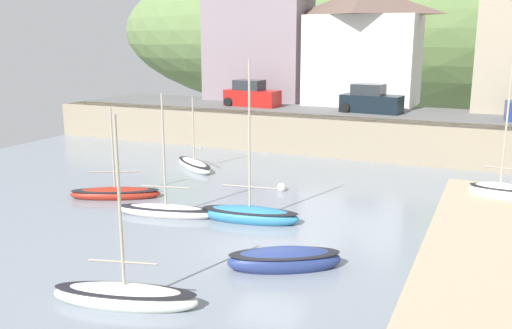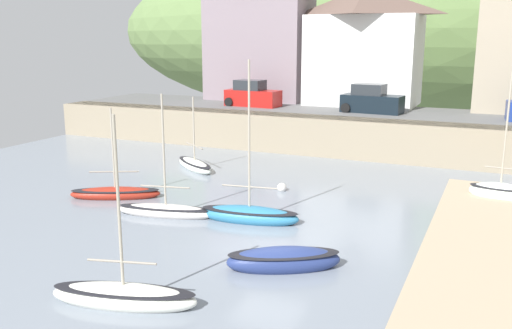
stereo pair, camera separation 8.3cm
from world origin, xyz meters
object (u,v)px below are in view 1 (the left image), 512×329
(waterfront_building_centre, at_px, (363,46))
(motorboat_with_cabin, at_px, (166,210))
(fishing_boat_green, at_px, (194,165))
(waterfront_building_left, at_px, (258,32))
(parked_car_near_slipway, at_px, (252,95))
(parked_car_by_wall, at_px, (371,101))
(sailboat_blue_trim, at_px, (115,193))
(mooring_buoy, at_px, (282,188))
(sailboat_nearest_shore, at_px, (250,214))
(dinghy_open_wooden, at_px, (500,191))
(sailboat_far_left, at_px, (284,260))
(sailboat_tall_mast, at_px, (125,296))

(waterfront_building_centre, height_order, motorboat_with_cabin, waterfront_building_centre)
(fishing_boat_green, bearing_deg, waterfront_building_left, 136.39)
(parked_car_near_slipway, xyz_separation_m, parked_car_by_wall, (9.01, 0.00, 0.00))
(sailboat_blue_trim, xyz_separation_m, mooring_buoy, (6.79, 4.41, -0.09))
(sailboat_nearest_shore, bearing_deg, sailboat_blue_trim, 166.81)
(dinghy_open_wooden, bearing_deg, sailboat_far_left, -113.07)
(motorboat_with_cabin, bearing_deg, sailboat_blue_trim, 147.47)
(waterfront_building_centre, height_order, sailboat_tall_mast, waterfront_building_centre)
(sailboat_far_left, relative_size, fishing_boat_green, 0.91)
(sailboat_blue_trim, relative_size, mooring_buoy, 9.22)
(sailboat_nearest_shore, height_order, motorboat_with_cabin, sailboat_nearest_shore)
(dinghy_open_wooden, xyz_separation_m, mooring_buoy, (-9.95, -2.90, -0.20))
(waterfront_building_centre, distance_m, mooring_buoy, 18.90)
(sailboat_tall_mast, bearing_deg, mooring_buoy, 76.52)
(waterfront_building_left, distance_m, sailboat_tall_mast, 33.08)
(dinghy_open_wooden, height_order, parked_car_near_slipway, dinghy_open_wooden)
(sailboat_blue_trim, relative_size, parked_car_near_slipway, 1.06)
(dinghy_open_wooden, distance_m, parked_car_by_wall, 13.67)
(dinghy_open_wooden, bearing_deg, fishing_boat_green, -172.54)
(sailboat_blue_trim, bearing_deg, mooring_buoy, 6.68)
(sailboat_nearest_shore, relative_size, sailboat_blue_trim, 1.53)
(waterfront_building_centre, bearing_deg, sailboat_tall_mast, -88.82)
(sailboat_blue_trim, relative_size, sailboat_tall_mast, 0.78)
(sailboat_far_left, relative_size, mooring_buoy, 8.13)
(fishing_boat_green, xyz_separation_m, parked_car_by_wall, (7.77, 10.84, 2.97))
(sailboat_nearest_shore, xyz_separation_m, parked_car_by_wall, (0.90, 18.12, 2.91))
(sailboat_nearest_shore, distance_m, sailboat_far_left, 4.97)
(fishing_boat_green, bearing_deg, parked_car_by_wall, 90.90)
(sailboat_tall_mast, bearing_deg, waterfront_building_left, 92.04)
(sailboat_blue_trim, distance_m, sailboat_tall_mast, 11.24)
(dinghy_open_wooden, xyz_separation_m, sailboat_tall_mast, (-9.63, -16.02, -0.07))
(waterfront_building_left, xyz_separation_m, fishing_boat_green, (2.67, -15.34, -7.64))
(sailboat_far_left, bearing_deg, waterfront_building_left, 86.33)
(sailboat_nearest_shore, height_order, sailboat_blue_trim, sailboat_nearest_shore)
(sailboat_nearest_shore, bearing_deg, parked_car_by_wall, 78.21)
(waterfront_building_left, bearing_deg, parked_car_by_wall, -23.32)
(sailboat_blue_trim, bearing_deg, sailboat_nearest_shore, -30.57)
(parked_car_near_slipway, bearing_deg, dinghy_open_wooden, -26.45)
(waterfront_building_left, height_order, sailboat_blue_trim, waterfront_building_left)
(waterfront_building_left, height_order, parked_car_near_slipway, waterfront_building_left)
(motorboat_with_cabin, height_order, sailboat_tall_mast, sailboat_tall_mast)
(waterfront_building_centre, relative_size, sailboat_nearest_shore, 1.28)
(waterfront_building_centre, bearing_deg, mooring_buoy, -88.97)
(dinghy_open_wooden, distance_m, fishing_boat_green, 16.34)
(sailboat_far_left, distance_m, dinghy_open_wooden, 13.39)
(sailboat_tall_mast, bearing_deg, parked_car_near_slipway, 91.92)
(waterfront_building_left, bearing_deg, mooring_buoy, -62.90)
(motorboat_with_cabin, bearing_deg, parked_car_by_wall, 64.16)
(parked_car_near_slipway, bearing_deg, sailboat_far_left, -59.25)
(fishing_boat_green, relative_size, mooring_buoy, 8.98)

